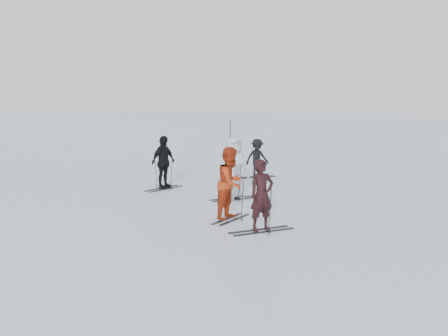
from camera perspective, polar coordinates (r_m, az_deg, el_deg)
name	(u,v)px	position (r m, az deg, el deg)	size (l,w,h in m)	color
ground	(204,203)	(17.41, -2.04, -3.62)	(120.00, 120.00, 0.00)	silver
skier_near_dark	(262,196)	(13.87, 3.85, -2.88)	(0.64, 0.42, 1.77)	black
skier_red	(231,184)	(15.07, 0.70, -1.64)	(0.95, 0.74, 1.95)	#A93213
skier_grey	(234,169)	(17.95, 1.04, -0.06)	(0.97, 0.63, 1.98)	silver
skier_uphill_left	(163,163)	(19.94, -6.19, 0.53)	(1.09, 0.45, 1.86)	black
skier_uphill_far	(257,159)	(22.54, 3.38, 0.97)	(0.98, 0.57, 1.52)	black
skis_near_dark	(262,206)	(13.92, 3.84, -3.87)	(0.93, 1.75, 1.28)	black
skis_red	(231,198)	(15.14, 0.70, -3.11)	(0.85, 1.60, 1.16)	black
skis_grey	(234,180)	(18.00, 1.04, -1.25)	(0.89, 1.68, 1.23)	black
skis_uphill_left	(163,172)	(19.99, -6.17, -0.36)	(0.90, 1.70, 1.24)	black
skis_uphill_far	(257,163)	(22.56, 3.38, 0.51)	(0.84, 1.59, 1.16)	black
piste_marker	(230,142)	(26.38, 0.62, 2.62)	(0.05, 0.05, 2.10)	black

